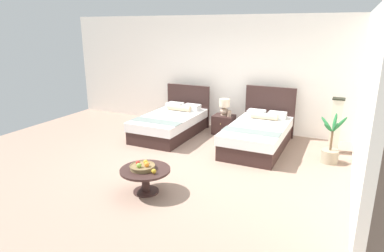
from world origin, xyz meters
name	(u,v)px	position (x,y,z in m)	size (l,w,h in m)	color
ground_plane	(183,164)	(0.00, 0.00, -0.01)	(9.75, 9.28, 0.02)	gray
wall_back	(232,73)	(0.00, 2.84, 1.44)	(9.75, 0.12, 2.89)	silver
wall_side_right	(368,102)	(3.08, 0.40, 1.44)	(0.12, 4.88, 2.89)	white
bed_near_window	(171,123)	(-1.10, 1.54, 0.29)	(1.22, 2.12, 1.11)	#34201E
bed_near_corner	(258,134)	(1.10, 1.54, 0.30)	(1.21, 2.19, 1.22)	#34201E
nightstand	(224,124)	(0.05, 2.19, 0.24)	(0.51, 0.46, 0.47)	#34201E
table_lamp	(224,106)	(0.05, 2.21, 0.70)	(0.26, 0.26, 0.41)	tan
vase	(229,113)	(0.20, 2.15, 0.55)	(0.10, 0.10, 0.15)	#9D816A
coffee_table	(145,175)	(-0.01, -1.31, 0.30)	(0.81, 0.81, 0.40)	#34201E
fruit_bowl	(142,166)	(-0.05, -1.33, 0.45)	(0.41, 0.41, 0.14)	olive
loose_apple	(154,171)	(0.21, -1.40, 0.44)	(0.08, 0.08, 0.08)	gold
floor_lamp_corner	(336,126)	(2.63, 1.95, 0.59)	(0.25, 0.25, 1.18)	black
potted_palm	(330,150)	(2.60, 1.30, 0.25)	(0.52, 0.56, 0.99)	gray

